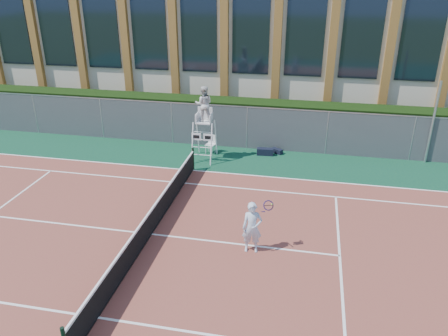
% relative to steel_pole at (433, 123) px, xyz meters
% --- Properties ---
extents(ground, '(120.00, 120.00, 0.00)m').
position_rel_steel_pole_xyz_m(ground, '(-10.73, -8.70, -1.98)').
color(ground, '#233814').
extents(apron, '(36.00, 20.00, 0.01)m').
position_rel_steel_pole_xyz_m(apron, '(-10.73, -7.70, -1.97)').
color(apron, '#0C382B').
rests_on(apron, ground).
extents(tennis_court, '(23.77, 10.97, 0.02)m').
position_rel_steel_pole_xyz_m(tennis_court, '(-10.73, -8.70, -1.96)').
color(tennis_court, brown).
rests_on(tennis_court, apron).
extents(tennis_net, '(0.10, 11.30, 1.10)m').
position_rel_steel_pole_xyz_m(tennis_net, '(-10.73, -8.70, -1.44)').
color(tennis_net, black).
rests_on(tennis_net, ground).
extents(fence, '(40.00, 0.06, 2.20)m').
position_rel_steel_pole_xyz_m(fence, '(-10.73, 0.10, -0.88)').
color(fence, '#595E60').
rests_on(fence, ground).
extents(hedge, '(40.00, 1.40, 2.20)m').
position_rel_steel_pole_xyz_m(hedge, '(-10.73, 1.30, -0.88)').
color(hedge, black).
rests_on(hedge, ground).
extents(building, '(45.00, 10.60, 8.22)m').
position_rel_steel_pole_xyz_m(building, '(-10.73, 9.25, 2.17)').
color(building, beige).
rests_on(building, ground).
extents(steel_pole, '(0.12, 0.12, 3.96)m').
position_rel_steel_pole_xyz_m(steel_pole, '(0.00, 0.00, 0.00)').
color(steel_pole, '#9EA0A5').
rests_on(steel_pole, ground).
extents(umpire_chair, '(1.02, 1.56, 3.64)m').
position_rel_steel_pole_xyz_m(umpire_chair, '(-10.53, -1.65, 0.68)').
color(umpire_chair, white).
rests_on(umpire_chair, ground).
extents(plastic_chair, '(0.53, 0.53, 0.93)m').
position_rel_steel_pole_xyz_m(plastic_chair, '(-10.39, -0.87, -1.42)').
color(plastic_chair, silver).
rests_on(plastic_chair, apron).
extents(sports_bag_near, '(0.83, 0.37, 0.34)m').
position_rel_steel_pole_xyz_m(sports_bag_near, '(-7.68, -0.64, -1.80)').
color(sports_bag_near, black).
rests_on(sports_bag_near, apron).
extents(sports_bag_far, '(0.64, 0.52, 0.24)m').
position_rel_steel_pole_xyz_m(sports_bag_far, '(-7.12, -0.29, -1.85)').
color(sports_bag_far, black).
rests_on(sports_bag_far, apron).
extents(tennis_player, '(1.00, 0.70, 1.77)m').
position_rel_steel_pole_xyz_m(tennis_player, '(-7.16, -8.97, -1.06)').
color(tennis_player, silver).
rests_on(tennis_player, tennis_court).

